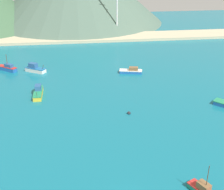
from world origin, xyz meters
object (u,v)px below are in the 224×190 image
(fishing_boat_3, at_px, (35,69))
(fishing_boat_5, at_px, (8,68))
(fishing_boat_4, at_px, (38,92))
(radio_tower, at_px, (117,3))
(buoy_2, at_px, (129,113))
(fishing_boat_0, at_px, (131,71))

(fishing_boat_3, relative_size, fishing_boat_5, 1.04)
(fishing_boat_4, bearing_deg, fishing_boat_5, 119.50)
(fishing_boat_3, bearing_deg, radio_tower, 52.50)
(fishing_boat_4, distance_m, radio_tower, 71.84)
(fishing_boat_3, xyz_separation_m, radio_tower, (33.79, 44.03, 14.34))
(fishing_boat_3, xyz_separation_m, buoy_2, (26.05, -32.91, -0.91))
(radio_tower, bearing_deg, fishing_boat_4, -116.15)
(fishing_boat_5, height_order, radio_tower, radio_tower)
(fishing_boat_0, relative_size, buoy_2, 8.71)
(fishing_boat_0, xyz_separation_m, buoy_2, (-5.74, -27.83, -0.59))
(fishing_boat_0, bearing_deg, fishing_boat_4, -154.18)
(fishing_boat_0, xyz_separation_m, fishing_boat_4, (-29.02, -14.04, 0.20))
(fishing_boat_3, xyz_separation_m, fishing_boat_4, (2.77, -19.13, -0.12))
(fishing_boat_4, distance_m, buoy_2, 27.06)
(radio_tower, bearing_deg, fishing_boat_3, -127.50)
(buoy_2, bearing_deg, fishing_boat_0, 78.34)
(fishing_boat_3, height_order, buoy_2, fishing_boat_3)
(fishing_boat_4, xyz_separation_m, buoy_2, (23.28, -13.78, -0.79))
(fishing_boat_5, distance_m, radio_tower, 61.76)
(fishing_boat_3, bearing_deg, fishing_boat_5, 166.62)
(buoy_2, height_order, radio_tower, radio_tower)
(fishing_boat_0, distance_m, buoy_2, 28.42)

